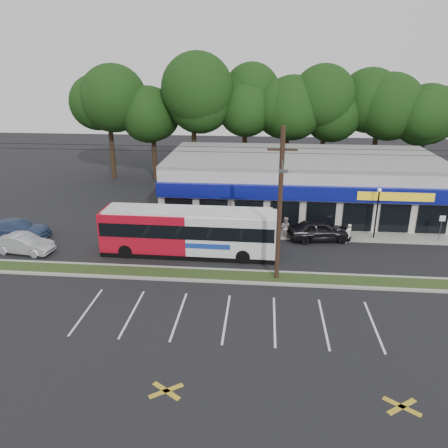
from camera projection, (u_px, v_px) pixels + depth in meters
name	position (u px, v px, depth m)	size (l,w,h in m)	color
ground	(230.00, 284.00, 28.22)	(120.00, 120.00, 0.00)	black
grass_strip	(231.00, 276.00, 29.13)	(40.00, 1.60, 0.12)	#213415
curb_south	(230.00, 282.00, 28.33)	(40.00, 0.25, 0.14)	#9E9E93
curb_north	(232.00, 270.00, 29.92)	(40.00, 0.25, 0.14)	#9E9E93
sidewalk	(299.00, 235.00, 36.16)	(32.00, 2.20, 0.10)	#9E9E93
strip_mall	(301.00, 183.00, 41.66)	(25.00, 12.55, 5.30)	beige
utility_pole	(277.00, 201.00, 26.94)	(50.00, 2.77, 10.00)	black
lamp_post	(377.00, 207.00, 34.54)	(0.30, 0.30, 4.25)	black
sign_post	(441.00, 224.00, 34.28)	(0.45, 0.10, 2.23)	#59595E
tree_line	(284.00, 110.00, 49.19)	(46.76, 6.76, 11.83)	black
metrobus	(189.00, 231.00, 32.07)	(12.90, 2.89, 3.46)	#B40D21
car_dark	(320.00, 230.00, 34.91)	(1.99, 4.96, 1.69)	black
car_silver	(24.00, 244.00, 32.60)	(1.54, 4.43, 1.46)	#A8A9AF
car_blue	(18.00, 229.00, 35.50)	(2.11, 5.18, 1.50)	navy
pedestrian_a	(348.00, 234.00, 34.33)	(0.59, 0.38, 1.61)	white
pedestrian_b	(285.00, 227.00, 35.38)	(0.86, 0.67, 1.77)	#BEAFAB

